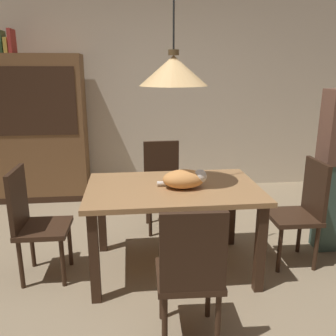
# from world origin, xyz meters

# --- Properties ---
(ground) EXTENTS (10.00, 10.00, 0.00)m
(ground) POSITION_xyz_m (0.00, 0.00, 0.00)
(ground) COLOR #998466
(back_wall) EXTENTS (6.40, 0.10, 2.90)m
(back_wall) POSITION_xyz_m (0.00, 2.65, 1.45)
(back_wall) COLOR beige
(back_wall) RESTS_ON ground
(dining_table) EXTENTS (1.40, 0.90, 0.75)m
(dining_table) POSITION_xyz_m (0.03, 0.38, 0.65)
(dining_table) COLOR #A87A4C
(dining_table) RESTS_ON ground
(chair_far_back) EXTENTS (0.41, 0.41, 0.93)m
(chair_far_back) POSITION_xyz_m (0.03, 1.26, 0.51)
(chair_far_back) COLOR #382316
(chair_far_back) RESTS_ON ground
(chair_right_side) EXTENTS (0.41, 0.41, 0.93)m
(chair_right_side) POSITION_xyz_m (1.16, 0.38, 0.51)
(chair_right_side) COLOR #382316
(chair_right_side) RESTS_ON ground
(chair_left_side) EXTENTS (0.41, 0.41, 0.93)m
(chair_left_side) POSITION_xyz_m (-1.10, 0.38, 0.51)
(chair_left_side) COLOR #382316
(chair_left_side) RESTS_ON ground
(chair_near_front) EXTENTS (0.42, 0.42, 0.93)m
(chair_near_front) POSITION_xyz_m (0.03, -0.50, 0.51)
(chair_near_front) COLOR #382316
(chair_near_front) RESTS_ON ground
(cat_sleeping) EXTENTS (0.39, 0.23, 0.16)m
(cat_sleeping) POSITION_xyz_m (0.12, 0.33, 0.83)
(cat_sleeping) COLOR #E59951
(cat_sleeping) RESTS_ON dining_table
(pendant_lamp) EXTENTS (0.52, 0.52, 1.30)m
(pendant_lamp) POSITION_xyz_m (0.03, 0.38, 1.66)
(pendant_lamp) COLOR #E5B775
(hutch_bookcase) EXTENTS (1.12, 0.45, 1.85)m
(hutch_bookcase) POSITION_xyz_m (-1.42, 2.32, 0.89)
(hutch_bookcase) COLOR brown
(hutch_bookcase) RESTS_ON ground
(book_green_slim) EXTENTS (0.03, 0.20, 0.26)m
(book_green_slim) POSITION_xyz_m (-1.78, 2.32, 1.98)
(book_green_slim) COLOR #427A4C
(book_green_slim) RESTS_ON hutch_bookcase
(book_yellow_short) EXTENTS (0.04, 0.20, 0.18)m
(book_yellow_short) POSITION_xyz_m (-1.73, 2.32, 1.94)
(book_yellow_short) COLOR gold
(book_yellow_short) RESTS_ON hutch_bookcase
(book_red_tall) EXTENTS (0.04, 0.22, 0.28)m
(book_red_tall) POSITION_xyz_m (-1.67, 2.32, 1.99)
(book_red_tall) COLOR #B73833
(book_red_tall) RESTS_ON hutch_bookcase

